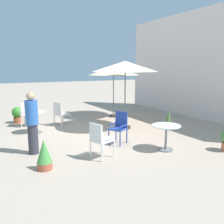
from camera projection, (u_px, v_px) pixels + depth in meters
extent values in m
plane|color=tan|center=(98.00, 133.00, 8.32)|extent=(60.00, 60.00, 0.00)
cube|color=#F3DBD1|center=(204.00, 65.00, 10.33)|extent=(9.82, 0.30, 4.69)
cylinder|color=#2D2D2D|center=(125.00, 127.00, 9.02)|extent=(0.44, 0.44, 0.08)
cylinder|color=slate|center=(125.00, 95.00, 8.80)|extent=(0.04, 0.04, 2.47)
cone|color=beige|center=(125.00, 66.00, 8.61)|extent=(2.37, 2.37, 0.38)
sphere|color=slate|center=(125.00, 60.00, 8.57)|extent=(0.06, 0.06, 0.06)
cylinder|color=#2D2D2D|center=(113.00, 116.00, 11.16)|extent=(0.44, 0.44, 0.08)
cylinder|color=slate|center=(113.00, 93.00, 10.96)|extent=(0.04, 0.04, 2.24)
cone|color=beige|center=(113.00, 71.00, 10.79)|extent=(2.30, 2.30, 0.32)
sphere|color=slate|center=(113.00, 67.00, 10.75)|extent=(0.06, 0.06, 0.06)
cylinder|color=white|center=(166.00, 126.00, 6.52)|extent=(0.78, 0.78, 0.02)
cylinder|color=slate|center=(166.00, 138.00, 6.59)|extent=(0.06, 0.06, 0.68)
cylinder|color=slate|center=(165.00, 149.00, 6.65)|extent=(0.43, 0.43, 0.03)
cylinder|color=white|center=(35.00, 112.00, 8.25)|extent=(0.72, 0.72, 0.02)
cylinder|color=slate|center=(36.00, 123.00, 8.32)|extent=(0.06, 0.06, 0.74)
cylinder|color=slate|center=(36.00, 132.00, 8.38)|extent=(0.40, 0.40, 0.03)
cube|color=white|center=(102.00, 140.00, 6.03)|extent=(0.56, 0.59, 0.04)
cube|color=white|center=(96.00, 133.00, 5.83)|extent=(0.41, 0.16, 0.44)
cube|color=white|center=(108.00, 137.00, 5.87)|extent=(0.16, 0.42, 0.03)
cube|color=white|center=(97.00, 134.00, 6.14)|extent=(0.16, 0.42, 0.03)
cylinder|color=white|center=(114.00, 149.00, 6.09)|extent=(0.04, 0.04, 0.43)
cylinder|color=white|center=(103.00, 145.00, 6.37)|extent=(0.04, 0.04, 0.43)
cylinder|color=white|center=(102.00, 153.00, 5.78)|extent=(0.04, 0.04, 0.43)
cylinder|color=white|center=(91.00, 149.00, 6.05)|extent=(0.04, 0.04, 0.43)
cube|color=#243F94|center=(118.00, 129.00, 7.13)|extent=(0.58, 0.59, 0.04)
cube|color=#243F94|center=(121.00, 119.00, 7.25)|extent=(0.37, 0.23, 0.48)
cube|color=#243F94|center=(112.00, 124.00, 7.20)|extent=(0.23, 0.37, 0.03)
cube|color=#243F94|center=(124.00, 126.00, 7.00)|extent=(0.23, 0.37, 0.03)
cylinder|color=#243F94|center=(109.00, 137.00, 7.10)|extent=(0.04, 0.04, 0.44)
cylinder|color=#243F94|center=(120.00, 139.00, 6.90)|extent=(0.04, 0.04, 0.44)
cylinder|color=#243F94|center=(116.00, 134.00, 7.44)|extent=(0.04, 0.04, 0.44)
cylinder|color=#243F94|center=(127.00, 136.00, 7.24)|extent=(0.04, 0.04, 0.44)
cube|color=silver|center=(62.00, 114.00, 9.46)|extent=(0.63, 0.62, 0.04)
cube|color=silver|center=(57.00, 109.00, 9.25)|extent=(0.44, 0.21, 0.48)
cube|color=silver|center=(66.00, 112.00, 9.30)|extent=(0.20, 0.41, 0.03)
cube|color=silver|center=(58.00, 111.00, 9.57)|extent=(0.20, 0.41, 0.03)
cylinder|color=silver|center=(70.00, 120.00, 9.53)|extent=(0.04, 0.04, 0.41)
cylinder|color=silver|center=(63.00, 118.00, 9.81)|extent=(0.04, 0.04, 0.41)
cylinder|color=silver|center=(62.00, 122.00, 9.20)|extent=(0.04, 0.04, 0.41)
cylinder|color=silver|center=(54.00, 120.00, 9.47)|extent=(0.04, 0.04, 0.41)
cube|color=silver|center=(28.00, 115.00, 9.24)|extent=(0.62, 0.59, 0.04)
cube|color=silver|center=(22.00, 109.00, 9.19)|extent=(0.44, 0.23, 0.42)
cube|color=silver|center=(26.00, 113.00, 9.00)|extent=(0.20, 0.37, 0.03)
cube|color=silver|center=(29.00, 111.00, 9.44)|extent=(0.20, 0.37, 0.03)
cylinder|color=silver|center=(32.00, 122.00, 9.09)|extent=(0.04, 0.04, 0.44)
cylinder|color=silver|center=(35.00, 119.00, 9.53)|extent=(0.04, 0.04, 0.44)
cylinder|color=silver|center=(21.00, 122.00, 9.05)|extent=(0.04, 0.04, 0.44)
cylinder|color=silver|center=(24.00, 120.00, 9.49)|extent=(0.04, 0.04, 0.44)
cylinder|color=#AE553A|center=(45.00, 166.00, 5.38)|extent=(0.34, 0.34, 0.16)
cylinder|color=#382819|center=(45.00, 163.00, 5.37)|extent=(0.30, 0.30, 0.02)
cone|color=#499545|center=(44.00, 151.00, 5.32)|extent=(0.34, 0.34, 0.53)
cylinder|color=#B45B32|center=(18.00, 120.00, 9.88)|extent=(0.35, 0.35, 0.25)
cylinder|color=#382819|center=(18.00, 117.00, 9.86)|extent=(0.30, 0.30, 0.02)
sphere|color=#39882D|center=(17.00, 112.00, 9.82)|extent=(0.44, 0.44, 0.44)
cylinder|color=#B05A33|center=(168.00, 126.00, 8.93)|extent=(0.21, 0.21, 0.24)
cylinder|color=#382819|center=(168.00, 123.00, 8.91)|extent=(0.19, 0.19, 0.02)
cone|color=#487034|center=(169.00, 116.00, 8.87)|extent=(0.22, 0.22, 0.48)
cylinder|color=#33333D|center=(33.00, 139.00, 6.31)|extent=(0.26, 0.26, 0.79)
cylinder|color=#3065B6|center=(32.00, 113.00, 6.18)|extent=(0.45, 0.45, 0.63)
sphere|color=tan|center=(31.00, 96.00, 6.11)|extent=(0.21, 0.21, 0.21)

